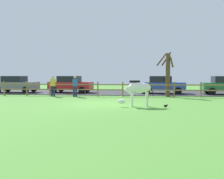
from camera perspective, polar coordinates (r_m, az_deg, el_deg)
The scene contains 11 objects.
ground_plane at distance 14.00m, azimuth -2.76°, elevation -3.49°, with size 60.00×60.00×0.00m, color #549338.
parking_asphalt at distance 23.18m, azimuth 0.94°, elevation -0.66°, with size 28.00×7.40×0.05m, color #38383D.
paddock_fence at distance 18.88m, azimuth -0.44°, elevation 0.37°, with size 22.04×0.11×1.17m.
bare_tree at distance 19.15m, azimuth 13.20°, elevation 3.81°, with size 1.38×1.37×3.54m.
zebra at distance 12.76m, azimuth 6.21°, elevation -0.01°, with size 1.93×0.63×1.41m.
crow_on_grass at distance 12.50m, azimuth 12.76°, elevation -3.83°, with size 0.21×0.10×0.20m.
parked_car_red at distance 22.76m, azimuth -9.92°, elevation 1.28°, with size 4.12×2.13×1.56m.
parked_car_blue at distance 21.85m, azimuth 11.81°, elevation 1.17°, with size 4.10×2.09×1.56m.
parked_car_grey at distance 24.34m, azimuth -22.09°, elevation 1.22°, with size 4.01×1.90×1.56m.
visitor_left_of_tree at distance 18.75m, azimuth -8.88°, elevation 1.02°, with size 0.39×0.28×1.64m.
visitor_right_of_tree at distance 19.48m, azimuth -13.99°, elevation 1.05°, with size 0.39×0.27×1.64m.
Camera 1 is at (2.24, -13.71, 1.70)m, focal length 38.11 mm.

